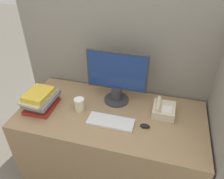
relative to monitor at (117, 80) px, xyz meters
name	(u,v)px	position (x,y,z in m)	size (l,w,h in m)	color
cubicle_panel_rear	(122,81)	(0.00, 0.22, -0.14)	(1.93, 0.04, 1.60)	gray
cubicle_panel_right	(217,123)	(0.80, -0.16, -0.14)	(0.04, 0.80, 1.60)	gray
desk	(111,144)	(0.00, -0.19, -0.58)	(1.53, 0.74, 0.73)	#937551
monitor	(117,80)	(0.00, 0.00, 0.00)	(0.51, 0.22, 0.46)	#333338
keyboard	(111,122)	(0.03, -0.29, -0.20)	(0.36, 0.14, 0.02)	silver
mouse	(145,126)	(0.29, -0.27, -0.20)	(0.08, 0.04, 0.03)	black
coffee_cup	(79,104)	(-0.26, -0.21, -0.16)	(0.08, 0.08, 0.11)	beige
book_stack	(41,100)	(-0.59, -0.26, -0.14)	(0.24, 0.31, 0.16)	maroon
desk_telephone	(163,110)	(0.41, -0.08, -0.17)	(0.18, 0.20, 0.11)	beige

